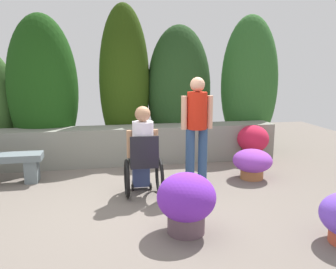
# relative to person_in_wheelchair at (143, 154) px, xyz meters

# --- Properties ---
(ground_plane) EXTENTS (12.37, 12.37, 0.00)m
(ground_plane) POSITION_rel_person_in_wheelchair_xyz_m (-0.07, -0.36, -0.62)
(ground_plane) COLOR #6C635A
(stone_retaining_wall) EXTENTS (5.87, 0.55, 0.72)m
(stone_retaining_wall) POSITION_rel_person_in_wheelchair_xyz_m (-0.07, 1.81, -0.26)
(stone_retaining_wall) COLOR gray
(stone_retaining_wall) RESTS_ON ground
(hedge_backdrop) EXTENTS (6.52, 1.13, 3.11)m
(hedge_backdrop) POSITION_rel_person_in_wheelchair_xyz_m (0.22, 2.43, 0.79)
(hedge_backdrop) COLOR #355A26
(hedge_backdrop) RESTS_ON ground
(person_in_wheelchair) EXTENTS (0.53, 0.66, 1.33)m
(person_in_wheelchair) POSITION_rel_person_in_wheelchair_xyz_m (0.00, 0.00, 0.00)
(person_in_wheelchair) COLOR black
(person_in_wheelchair) RESTS_ON ground
(person_standing_companion) EXTENTS (0.49, 0.30, 1.72)m
(person_standing_companion) POSITION_rel_person_in_wheelchair_xyz_m (0.84, 0.14, 0.37)
(person_standing_companion) COLOR navy
(person_standing_companion) RESTS_ON ground
(flower_pot_terracotta_by_wall) EXTENTS (0.67, 0.67, 0.71)m
(flower_pot_terracotta_by_wall) POSITION_rel_person_in_wheelchair_xyz_m (0.34, -1.28, -0.25)
(flower_pot_terracotta_by_wall) COLOR #5D4650
(flower_pot_terracotta_by_wall) RESTS_ON ground
(flower_pot_red_accent) EXTENTS (0.62, 0.62, 0.73)m
(flower_pot_red_accent) POSITION_rel_person_in_wheelchair_xyz_m (2.37, 1.45, -0.23)
(flower_pot_red_accent) COLOR brown
(flower_pot_red_accent) RESTS_ON ground
(flower_pot_small_foreground) EXTENTS (0.66, 0.66, 0.50)m
(flower_pot_small_foreground) POSITION_rel_person_in_wheelchair_xyz_m (1.90, 0.42, -0.34)
(flower_pot_small_foreground) COLOR #A9663B
(flower_pot_small_foreground) RESTS_ON ground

